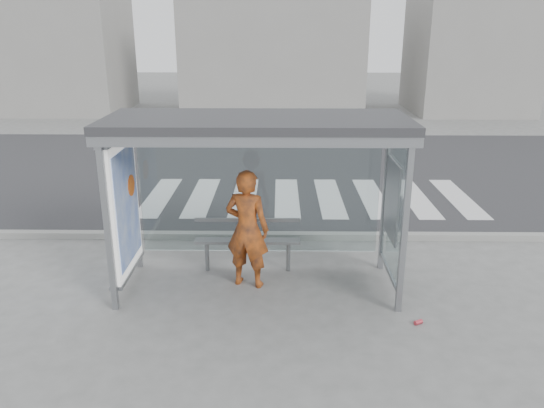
{
  "coord_description": "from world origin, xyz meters",
  "views": [
    {
      "loc": [
        0.31,
        -7.34,
        3.81
      ],
      "look_at": [
        0.21,
        0.2,
        1.28
      ],
      "focal_mm": 35.0,
      "sensor_mm": 36.0,
      "label": 1
    }
  ],
  "objects": [
    {
      "name": "ground",
      "position": [
        0.0,
        0.0,
        0.0
      ],
      "size": [
        80.0,
        80.0,
        0.0
      ],
      "primitive_type": "plane",
      "color": "slate",
      "rests_on": "ground"
    },
    {
      "name": "curb",
      "position": [
        0.0,
        1.95,
        0.06
      ],
      "size": [
        30.0,
        0.18,
        0.12
      ],
      "primitive_type": "cube",
      "color": "gray",
      "rests_on": "ground"
    },
    {
      "name": "person",
      "position": [
        -0.16,
        0.08,
        0.92
      ],
      "size": [
        0.77,
        0.61,
        1.84
      ],
      "primitive_type": "imported",
      "rotation": [
        0.0,
        0.0,
        2.87
      ],
      "color": "orange",
      "rests_on": "ground"
    },
    {
      "name": "bench",
      "position": [
        -0.19,
        0.58,
        0.52
      ],
      "size": [
        1.71,
        0.21,
        0.88
      ],
      "color": "slate",
      "rests_on": "ground"
    },
    {
      "name": "building_left",
      "position": [
        -10.0,
        18.0,
        3.0
      ],
      "size": [
        6.0,
        5.0,
        6.0
      ],
      "primitive_type": "cube",
      "color": "gray",
      "rests_on": "ground"
    },
    {
      "name": "building_right",
      "position": [
        9.0,
        18.0,
        3.5
      ],
      "size": [
        5.0,
        5.0,
        7.0
      ],
      "primitive_type": "cube",
      "color": "gray",
      "rests_on": "ground"
    },
    {
      "name": "crosswalk",
      "position": [
        1.0,
        4.5,
        0.0
      ],
      "size": [
        7.55,
        3.0,
        0.0
      ],
      "color": "silver",
      "rests_on": "ground"
    },
    {
      "name": "soda_can",
      "position": [
        2.2,
        -1.06,
        0.03
      ],
      "size": [
        0.13,
        0.11,
        0.06
      ],
      "primitive_type": "cylinder",
      "rotation": [
        0.0,
        1.57,
        0.49
      ],
      "color": "#E44351",
      "rests_on": "ground"
    },
    {
      "name": "bus_shelter",
      "position": [
        -0.37,
        0.06,
        1.98
      ],
      "size": [
        4.25,
        1.65,
        2.62
      ],
      "color": "gray",
      "rests_on": "ground"
    },
    {
      "name": "building_center",
      "position": [
        0.0,
        18.0,
        2.5
      ],
      "size": [
        8.0,
        5.0,
        5.0
      ],
      "primitive_type": "cube",
      "color": "gray",
      "rests_on": "ground"
    },
    {
      "name": "road",
      "position": [
        0.0,
        7.0,
        0.0
      ],
      "size": [
        30.0,
        10.0,
        0.01
      ],
      "primitive_type": "cube",
      "color": "#2E2E31",
      "rests_on": "ground"
    }
  ]
}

